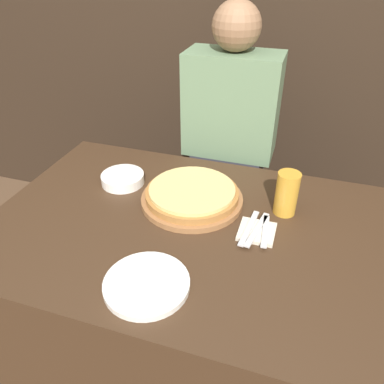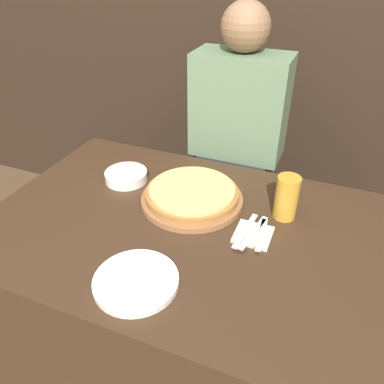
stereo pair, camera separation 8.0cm
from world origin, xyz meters
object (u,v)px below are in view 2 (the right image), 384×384
(pizza_on_board, at_px, (192,195))
(spoon, at_px, (261,235))
(side_bowl, at_px, (126,176))
(diner_person, at_px, (235,165))
(dinner_knife, at_px, (253,233))
(fork, at_px, (245,231))
(dinner_plate, at_px, (136,281))
(beer_glass, at_px, (287,196))

(pizza_on_board, relative_size, spoon, 2.27)
(side_bowl, height_order, diner_person, diner_person)
(pizza_on_board, relative_size, dinner_knife, 1.94)
(fork, distance_m, dinner_knife, 0.02)
(dinner_knife, bearing_deg, diner_person, 111.31)
(dinner_plate, bearing_deg, pizza_on_board, 90.74)
(fork, distance_m, spoon, 0.05)
(spoon, height_order, diner_person, diner_person)
(dinner_plate, bearing_deg, diner_person, 88.52)
(side_bowl, xyz_separation_m, spoon, (0.55, -0.14, -0.00))
(beer_glass, xyz_separation_m, fork, (-0.09, -0.14, -0.07))
(beer_glass, height_order, dinner_plate, beer_glass)
(fork, height_order, spoon, same)
(pizza_on_board, height_order, dinner_plate, pizza_on_board)
(beer_glass, distance_m, side_bowl, 0.59)
(dinner_plate, bearing_deg, dinner_knife, 51.92)
(beer_glass, height_order, diner_person, diner_person)
(side_bowl, relative_size, dinner_knife, 0.88)
(side_bowl, bearing_deg, pizza_on_board, -7.62)
(pizza_on_board, distance_m, beer_glass, 0.32)
(dinner_plate, xyz_separation_m, diner_person, (0.02, 0.85, -0.09))
(dinner_plate, distance_m, dinner_knife, 0.38)
(dinner_plate, xyz_separation_m, fork, (0.21, 0.30, 0.01))
(beer_glass, xyz_separation_m, diner_person, (-0.28, 0.41, -0.17))
(dinner_plate, relative_size, fork, 1.25)
(diner_person, bearing_deg, beer_glass, -55.73)
(side_bowl, xyz_separation_m, diner_person, (0.31, 0.41, -0.10))
(dinner_plate, relative_size, diner_person, 0.17)
(dinner_knife, height_order, spoon, same)
(fork, relative_size, diner_person, 0.14)
(beer_glass, distance_m, dinner_plate, 0.54)
(dinner_plate, height_order, dinner_knife, dinner_plate)
(side_bowl, xyz_separation_m, fork, (0.50, -0.14, -0.00))
(dinner_knife, distance_m, spoon, 0.02)
(pizza_on_board, distance_m, dinner_plate, 0.40)
(fork, xyz_separation_m, dinner_knife, (0.02, 0.00, 0.00))
(pizza_on_board, xyz_separation_m, dinner_plate, (0.01, -0.40, -0.02))
(side_bowl, height_order, dinner_knife, side_bowl)
(spoon, relative_size, diner_person, 0.12)
(pizza_on_board, xyz_separation_m, beer_glass, (0.31, 0.04, 0.05))
(pizza_on_board, height_order, beer_glass, beer_glass)
(pizza_on_board, relative_size, beer_glass, 2.37)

